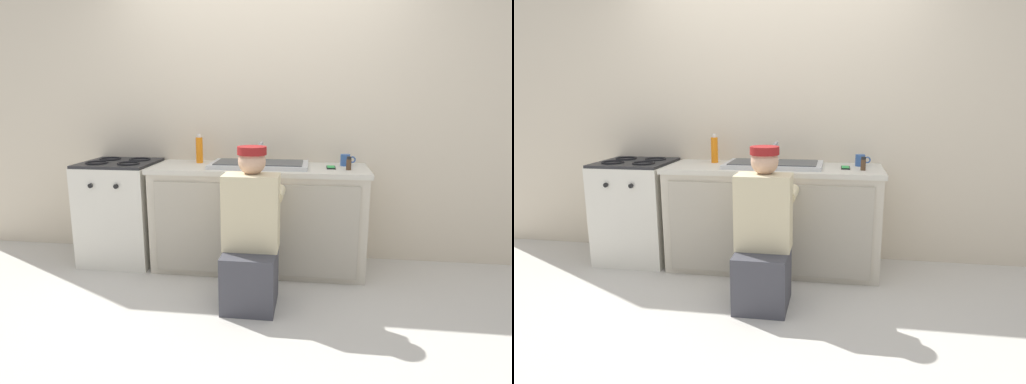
% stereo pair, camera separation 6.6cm
% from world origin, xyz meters
% --- Properties ---
extents(ground_plane, '(12.00, 12.00, 0.00)m').
position_xyz_m(ground_plane, '(0.00, 0.00, 0.00)').
color(ground_plane, beige).
extents(back_wall, '(6.00, 0.10, 2.50)m').
position_xyz_m(back_wall, '(0.00, 0.65, 1.25)').
color(back_wall, beige).
rests_on(back_wall, ground_plane).
extents(counter_cabinet, '(1.73, 0.62, 0.83)m').
position_xyz_m(counter_cabinet, '(0.00, 0.29, 0.42)').
color(counter_cabinet, beige).
rests_on(counter_cabinet, ground_plane).
extents(countertop, '(1.77, 0.62, 0.04)m').
position_xyz_m(countertop, '(0.00, 0.30, 0.85)').
color(countertop, beige).
rests_on(countertop, counter_cabinet).
extents(sink_double_basin, '(0.80, 0.44, 0.19)m').
position_xyz_m(sink_double_basin, '(0.00, 0.30, 0.89)').
color(sink_double_basin, silver).
rests_on(sink_double_basin, countertop).
extents(stove_range, '(0.62, 0.62, 0.90)m').
position_xyz_m(stove_range, '(-1.22, 0.30, 0.45)').
color(stove_range, silver).
rests_on(stove_range, ground_plane).
extents(plumber_person, '(0.42, 0.61, 1.10)m').
position_xyz_m(plumber_person, '(0.03, -0.40, 0.46)').
color(plumber_person, '#3F3F47').
rests_on(plumber_person, ground_plane).
extents(cell_phone, '(0.07, 0.14, 0.01)m').
position_xyz_m(cell_phone, '(0.58, 0.29, 0.88)').
color(cell_phone, black).
rests_on(cell_phone, countertop).
extents(soap_bottle_orange, '(0.06, 0.06, 0.25)m').
position_xyz_m(soap_bottle_orange, '(-0.54, 0.43, 0.98)').
color(soap_bottle_orange, orange).
rests_on(soap_bottle_orange, countertop).
extents(spice_bottle_pepper, '(0.04, 0.04, 0.10)m').
position_xyz_m(spice_bottle_pepper, '(0.72, 0.21, 0.92)').
color(spice_bottle_pepper, '#513823').
rests_on(spice_bottle_pepper, countertop).
extents(coffee_mug, '(0.13, 0.08, 0.09)m').
position_xyz_m(coffee_mug, '(0.71, 0.43, 0.92)').
color(coffee_mug, '#335699').
rests_on(coffee_mug, countertop).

